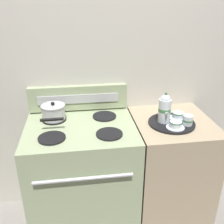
{
  "coord_description": "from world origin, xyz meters",
  "views": [
    {
      "loc": [
        -0.3,
        -1.66,
        1.75
      ],
      "look_at": [
        -0.06,
        0.05,
        0.97
      ],
      "focal_mm": 42.0,
      "sensor_mm": 36.0,
      "label": 1
    }
  ],
  "objects_px": {
    "serving_tray": "(172,123)",
    "creamer_jug": "(188,120)",
    "saucepan": "(53,112)",
    "teapot": "(165,108)",
    "stove": "(83,177)",
    "teacup_left": "(178,115)",
    "teacup_right": "(176,125)"
  },
  "relations": [
    {
      "from": "serving_tray",
      "to": "creamer_jug",
      "type": "xyz_separation_m",
      "value": [
        0.1,
        -0.05,
        0.04
      ]
    },
    {
      "from": "teapot",
      "to": "creamer_jug",
      "type": "bearing_deg",
      "value": -25.61
    },
    {
      "from": "stove",
      "to": "serving_tray",
      "type": "height_order",
      "value": "serving_tray"
    },
    {
      "from": "teapot",
      "to": "teacup_right",
      "type": "relative_size",
      "value": 1.79
    },
    {
      "from": "teacup_right",
      "to": "creamer_jug",
      "type": "relative_size",
      "value": 1.75
    },
    {
      "from": "creamer_jug",
      "to": "teapot",
      "type": "bearing_deg",
      "value": 154.39
    },
    {
      "from": "teapot",
      "to": "teacup_left",
      "type": "xyz_separation_m",
      "value": [
        0.12,
        0.04,
        -0.08
      ]
    },
    {
      "from": "stove",
      "to": "saucepan",
      "type": "distance_m",
      "value": 0.56
    },
    {
      "from": "saucepan",
      "to": "teacup_left",
      "type": "bearing_deg",
      "value": -7.97
    },
    {
      "from": "stove",
      "to": "creamer_jug",
      "type": "relative_size",
      "value": 12.49
    },
    {
      "from": "teacup_right",
      "to": "creamer_jug",
      "type": "distance_m",
      "value": 0.11
    },
    {
      "from": "stove",
      "to": "serving_tray",
      "type": "bearing_deg",
      "value": -3.93
    },
    {
      "from": "stove",
      "to": "teacup_left",
      "type": "xyz_separation_m",
      "value": [
        0.72,
        0.01,
        0.48
      ]
    },
    {
      "from": "teacup_right",
      "to": "creamer_jug",
      "type": "bearing_deg",
      "value": 18.36
    },
    {
      "from": "saucepan",
      "to": "serving_tray",
      "type": "bearing_deg",
      "value": -12.16
    },
    {
      "from": "saucepan",
      "to": "creamer_jug",
      "type": "bearing_deg",
      "value": -14.12
    },
    {
      "from": "saucepan",
      "to": "teacup_left",
      "type": "distance_m",
      "value": 0.92
    },
    {
      "from": "teapot",
      "to": "stove",
      "type": "bearing_deg",
      "value": 177.36
    },
    {
      "from": "serving_tray",
      "to": "teapot",
      "type": "distance_m",
      "value": 0.13
    },
    {
      "from": "saucepan",
      "to": "teacup_left",
      "type": "xyz_separation_m",
      "value": [
        0.91,
        -0.13,
        -0.03
      ]
    },
    {
      "from": "creamer_jug",
      "to": "serving_tray",
      "type": "bearing_deg",
      "value": 150.26
    },
    {
      "from": "teapot",
      "to": "teacup_left",
      "type": "relative_size",
      "value": 1.79
    },
    {
      "from": "serving_tray",
      "to": "creamer_jug",
      "type": "height_order",
      "value": "creamer_jug"
    },
    {
      "from": "stove",
      "to": "saucepan",
      "type": "relative_size",
      "value": 3.42
    },
    {
      "from": "teacup_right",
      "to": "creamer_jug",
      "type": "height_order",
      "value": "creamer_jug"
    },
    {
      "from": "creamer_jug",
      "to": "saucepan",
      "type": "bearing_deg",
      "value": 165.88
    },
    {
      "from": "stove",
      "to": "teacup_right",
      "type": "xyz_separation_m",
      "value": [
        0.65,
        -0.13,
        0.48
      ]
    },
    {
      "from": "serving_tray",
      "to": "teapot",
      "type": "xyz_separation_m",
      "value": [
        -0.05,
        0.02,
        0.11
      ]
    },
    {
      "from": "serving_tray",
      "to": "teacup_left",
      "type": "bearing_deg",
      "value": 39.55
    },
    {
      "from": "stove",
      "to": "teapot",
      "type": "xyz_separation_m",
      "value": [
        0.6,
        -0.03,
        0.56
      ]
    },
    {
      "from": "serving_tray",
      "to": "teacup_right",
      "type": "relative_size",
      "value": 2.66
    },
    {
      "from": "teacup_left",
      "to": "saucepan",
      "type": "bearing_deg",
      "value": 172.03
    }
  ]
}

